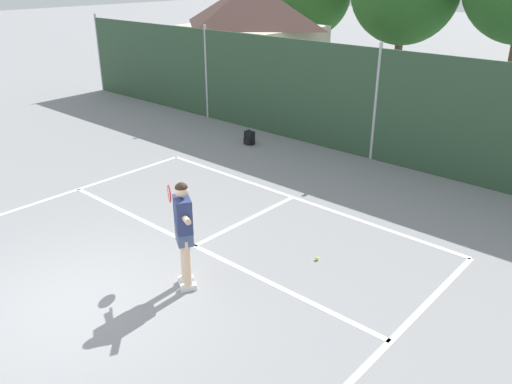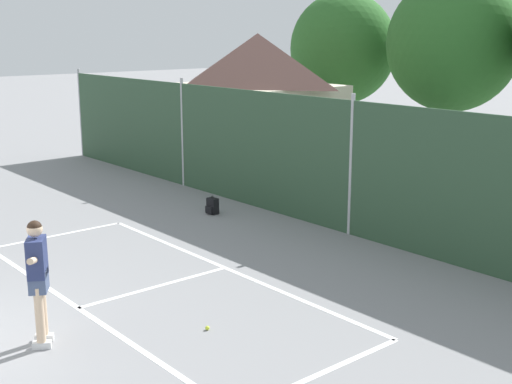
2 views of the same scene
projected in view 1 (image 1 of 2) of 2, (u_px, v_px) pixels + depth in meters
The scene contains 7 objects.
ground_plane at pixel (77, 304), 8.11m from camera, with size 120.00×120.00×0.00m, color gray.
court_markings at pixel (112, 287), 8.56m from camera, with size 8.30×11.10×0.01m.
chainlink_fence at pixel (376, 106), 13.68m from camera, with size 26.09×0.09×3.12m.
clubhouse_building at pixel (252, 34), 21.79m from camera, with size 5.53×4.60×4.35m.
tennis_player at pixel (183, 226), 8.15m from camera, with size 1.31×0.71×1.85m.
tennis_ball at pixel (317, 259), 9.32m from camera, with size 0.07×0.07×0.07m, color #CCE033.
backpack_black at pixel (249, 138), 15.34m from camera, with size 0.29×0.26×0.46m.
Camera 1 is at (6.57, -3.16, 4.87)m, focal length 36.31 mm.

